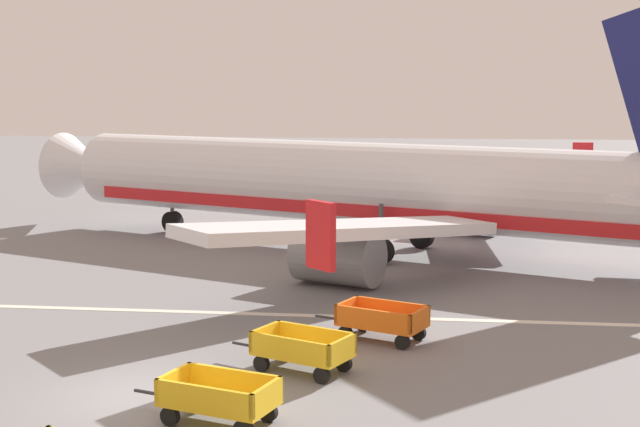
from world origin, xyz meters
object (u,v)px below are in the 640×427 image
Objects in this scene: baggage_cart_fourth_in_row at (302,349)px; baggage_cart_far_end at (382,320)px; baggage_cart_third_in_row at (219,398)px; airplane at (373,186)px.

baggage_cart_far_end is at bearing 58.78° from baggage_cart_fourth_in_row.
baggage_cart_third_in_row is 1.02× the size of baggage_cart_far_end.
baggage_cart_third_in_row is (-2.20, -21.22, -2.45)m from airplane.
airplane is at bearing 94.44° from baggage_cart_far_end.
baggage_cart_third_in_row is 4.12m from baggage_cart_fourth_in_row.
airplane is 10.13× the size of baggage_cart_far_end.
baggage_cart_third_in_row is at bearing -95.93° from airplane.
baggage_cart_fourth_in_row and baggage_cart_far_end have the same top height.
airplane reaches higher than baggage_cart_far_end.
airplane is 17.52m from baggage_cart_fourth_in_row.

